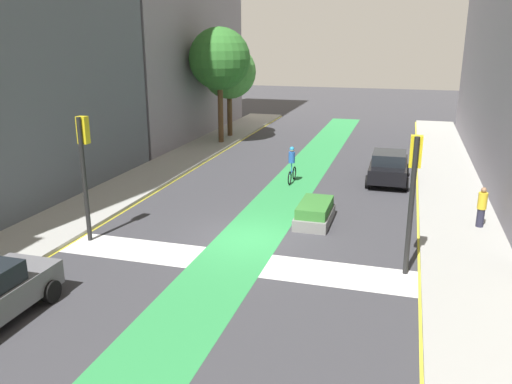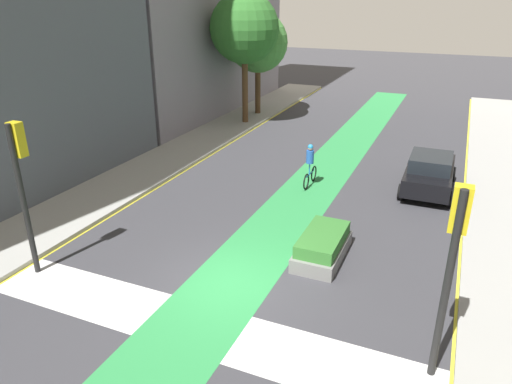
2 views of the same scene
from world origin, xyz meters
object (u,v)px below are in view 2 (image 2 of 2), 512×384
(street_tree_near, at_px, (245,29))
(street_tree_far, at_px, (258,42))
(median_planter, at_px, (322,246))
(car_black_right_far, at_px, (429,172))
(traffic_signal_near_left, at_px, (21,171))
(traffic_signal_near_right, at_px, (454,249))
(cyclist_in_lane, at_px, (310,164))

(street_tree_near, distance_m, street_tree_far, 2.64)
(median_planter, bearing_deg, car_black_right_far, 70.34)
(street_tree_near, bearing_deg, traffic_signal_near_left, -85.36)
(traffic_signal_near_right, bearing_deg, street_tree_far, 122.45)
(cyclist_in_lane, bearing_deg, traffic_signal_near_left, -119.19)
(traffic_signal_near_right, height_order, street_tree_near, street_tree_near)
(median_planter, bearing_deg, traffic_signal_near_left, -151.95)
(traffic_signal_near_right, bearing_deg, cyclist_in_lane, 121.70)
(traffic_signal_near_right, xyz_separation_m, median_planter, (-3.53, 3.66, -2.62))
(traffic_signal_near_left, height_order, median_planter, traffic_signal_near_left)
(car_black_right_far, bearing_deg, traffic_signal_near_left, -132.24)
(car_black_right_far, relative_size, street_tree_near, 0.56)
(traffic_signal_near_right, relative_size, street_tree_far, 0.67)
(median_planter, bearing_deg, cyclist_in_lane, 111.23)
(street_tree_near, xyz_separation_m, street_tree_far, (-0.20, 2.45, -0.98))
(car_black_right_far, bearing_deg, street_tree_far, 141.55)
(traffic_signal_near_right, height_order, traffic_signal_near_left, traffic_signal_near_left)
(cyclist_in_lane, xyz_separation_m, street_tree_near, (-6.79, 8.28, 4.70))
(traffic_signal_near_right, height_order, median_planter, traffic_signal_near_right)
(traffic_signal_near_left, bearing_deg, median_planter, 28.05)
(traffic_signal_near_right, bearing_deg, car_black_right_far, 95.46)
(cyclist_in_lane, relative_size, street_tree_near, 0.24)
(traffic_signal_near_left, distance_m, median_planter, 8.93)
(street_tree_near, bearing_deg, car_black_right_far, -30.73)
(traffic_signal_near_right, distance_m, car_black_right_far, 10.97)
(traffic_signal_near_right, xyz_separation_m, street_tree_near, (-12.48, 17.50, 2.64))
(traffic_signal_near_left, relative_size, street_tree_near, 0.59)
(traffic_signal_near_left, height_order, cyclist_in_lane, traffic_signal_near_left)
(traffic_signal_near_right, height_order, cyclist_in_lane, traffic_signal_near_right)
(median_planter, bearing_deg, street_tree_far, 119.32)
(traffic_signal_near_right, relative_size, median_planter, 1.69)
(traffic_signal_near_left, bearing_deg, street_tree_far, 94.64)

